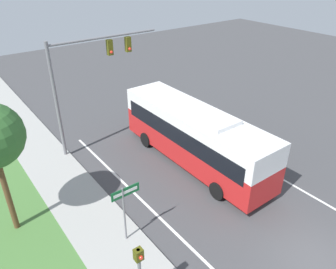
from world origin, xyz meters
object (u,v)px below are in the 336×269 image
pedestrian_signal (139,269)px  signal_gantry (87,71)px  bus (195,134)px  street_sign (125,204)px

pedestrian_signal → signal_gantry: bearing=71.7°
bus → pedestrian_signal: 9.46m
signal_gantry → street_sign: (-2.48, -8.16, -3.01)m
signal_gantry → street_sign: bearing=-106.9°
pedestrian_signal → street_sign: bearing=68.1°
signal_gantry → pedestrian_signal: size_ratio=2.49×
street_sign → signal_gantry: bearing=73.1°
bus → pedestrian_signal: (-7.47, -5.80, -0.00)m
pedestrian_signal → street_sign: size_ratio=0.98×
bus → street_sign: bus is taller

